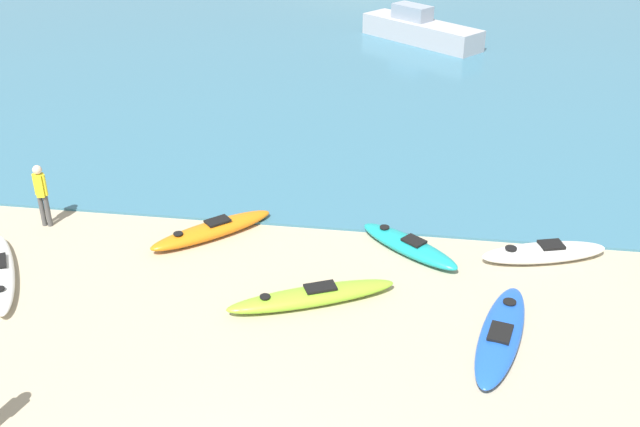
# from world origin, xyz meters

# --- Properties ---
(kayak_on_sand_0) EXTENTS (2.22, 3.18, 0.35)m
(kayak_on_sand_0) POSITION_xyz_m (-6.22, 6.35, 0.15)
(kayak_on_sand_0) COLOR white
(kayak_on_sand_0) RESTS_ON ground_plane
(kayak_on_sand_1) EXTENTS (2.64, 2.56, 0.38)m
(kayak_on_sand_1) POSITION_xyz_m (-2.31, 8.73, 0.17)
(kayak_on_sand_1) COLOR orange
(kayak_on_sand_1) RESTS_ON ground_plane
(kayak_on_sand_3) EXTENTS (1.45, 3.34, 0.33)m
(kayak_on_sand_3) POSITION_xyz_m (4.00, 5.74, 0.14)
(kayak_on_sand_3) COLOR blue
(kayak_on_sand_3) RESTS_ON ground_plane
(kayak_on_sand_5) EXTENTS (3.38, 1.99, 0.37)m
(kayak_on_sand_5) POSITION_xyz_m (0.37, 6.43, 0.16)
(kayak_on_sand_5) COLOR #8CCC2D
(kayak_on_sand_5) RESTS_ON ground_plane
(kayak_on_sand_6) EXTENTS (2.49, 2.15, 0.38)m
(kayak_on_sand_6) POSITION_xyz_m (2.19, 8.68, 0.17)
(kayak_on_sand_6) COLOR teal
(kayak_on_sand_6) RESTS_ON ground_plane
(kayak_on_sand_8) EXTENTS (2.90, 1.51, 0.39)m
(kayak_on_sand_8) POSITION_xyz_m (5.11, 8.82, 0.17)
(kayak_on_sand_8) COLOR white
(kayak_on_sand_8) RESTS_ON ground_plane
(person_near_waterline) EXTENTS (0.31, 0.24, 1.55)m
(person_near_waterline) POSITION_xyz_m (-6.32, 8.66, 0.89)
(person_near_waterline) COLOR #4C4C4C
(person_near_waterline) RESTS_ON ground_plane
(moored_boat_1) EXTENTS (5.22, 4.53, 1.48)m
(moored_boat_1) POSITION_xyz_m (1.89, 26.19, 0.58)
(moored_boat_1) COLOR #B2B2B7
(moored_boat_1) RESTS_ON bay_water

